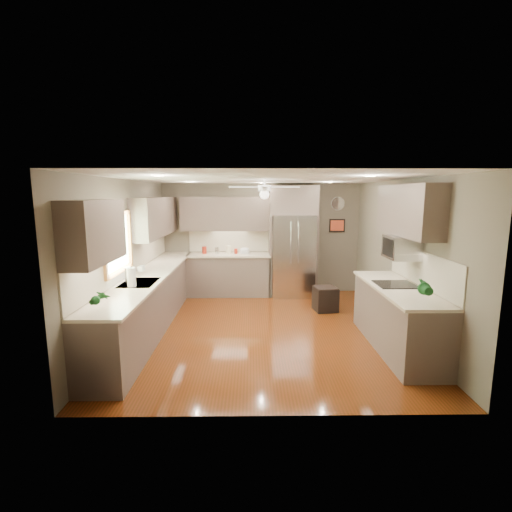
{
  "coord_description": "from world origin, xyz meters",
  "views": [
    {
      "loc": [
        -0.22,
        -6.0,
        2.27
      ],
      "look_at": [
        -0.14,
        0.6,
        1.16
      ],
      "focal_mm": 26.0,
      "sensor_mm": 36.0,
      "label": 1
    }
  ],
  "objects_px": {
    "soap_bottle": "(142,268)",
    "paper_towel": "(131,277)",
    "canister_d": "(236,251)",
    "bowl": "(245,253)",
    "refrigerator": "(293,243)",
    "canister_a": "(204,250)",
    "potted_plant_left": "(100,298)",
    "stool": "(325,299)",
    "potted_plant_right": "(425,288)",
    "canister_c": "(229,250)",
    "microwave": "(402,247)",
    "canister_b": "(217,251)"
  },
  "relations": [
    {
      "from": "bowl",
      "to": "stool",
      "type": "distance_m",
      "value": 2.13
    },
    {
      "from": "canister_a",
      "to": "paper_towel",
      "type": "xyz_separation_m",
      "value": [
        -0.67,
        -3.02,
        0.06
      ]
    },
    {
      "from": "canister_a",
      "to": "paper_towel",
      "type": "relative_size",
      "value": 0.53
    },
    {
      "from": "microwave",
      "to": "paper_towel",
      "type": "distance_m",
      "value": 4.0
    },
    {
      "from": "canister_a",
      "to": "bowl",
      "type": "height_order",
      "value": "canister_a"
    },
    {
      "from": "potted_plant_right",
      "to": "paper_towel",
      "type": "height_order",
      "value": "potted_plant_right"
    },
    {
      "from": "refrigerator",
      "to": "paper_towel",
      "type": "bearing_deg",
      "value": -132.13
    },
    {
      "from": "canister_c",
      "to": "soap_bottle",
      "type": "distance_m",
      "value": 2.51
    },
    {
      "from": "soap_bottle",
      "to": "paper_towel",
      "type": "height_order",
      "value": "paper_towel"
    },
    {
      "from": "potted_plant_right",
      "to": "stool",
      "type": "bearing_deg",
      "value": 105.12
    },
    {
      "from": "canister_a",
      "to": "potted_plant_left",
      "type": "distance_m",
      "value": 4.23
    },
    {
      "from": "potted_plant_left",
      "to": "refrigerator",
      "type": "distance_m",
      "value": 4.87
    },
    {
      "from": "refrigerator",
      "to": "canister_c",
      "type": "bearing_deg",
      "value": 176.32
    },
    {
      "from": "stool",
      "to": "potted_plant_right",
      "type": "bearing_deg",
      "value": -74.88
    },
    {
      "from": "soap_bottle",
      "to": "bowl",
      "type": "relative_size",
      "value": 0.83
    },
    {
      "from": "canister_d",
      "to": "stool",
      "type": "xyz_separation_m",
      "value": [
        1.8,
        -1.21,
        -0.76
      ]
    },
    {
      "from": "canister_a",
      "to": "stool",
      "type": "height_order",
      "value": "canister_a"
    },
    {
      "from": "canister_d",
      "to": "potted_plant_left",
      "type": "relative_size",
      "value": 0.35
    },
    {
      "from": "canister_a",
      "to": "canister_c",
      "type": "xyz_separation_m",
      "value": [
        0.55,
        0.0,
        0.01
      ]
    },
    {
      "from": "potted_plant_right",
      "to": "bowl",
      "type": "height_order",
      "value": "potted_plant_right"
    },
    {
      "from": "microwave",
      "to": "paper_towel",
      "type": "relative_size",
      "value": 1.79
    },
    {
      "from": "canister_c",
      "to": "soap_bottle",
      "type": "relative_size",
      "value": 0.93
    },
    {
      "from": "canister_b",
      "to": "potted_plant_right",
      "type": "relative_size",
      "value": 0.42
    },
    {
      "from": "refrigerator",
      "to": "paper_towel",
      "type": "relative_size",
      "value": 7.95
    },
    {
      "from": "refrigerator",
      "to": "paper_towel",
      "type": "distance_m",
      "value": 3.95
    },
    {
      "from": "potted_plant_left",
      "to": "paper_towel",
      "type": "bearing_deg",
      "value": 90.57
    },
    {
      "from": "paper_towel",
      "to": "canister_b",
      "type": "bearing_deg",
      "value": 72.28
    },
    {
      "from": "soap_bottle",
      "to": "bowl",
      "type": "height_order",
      "value": "soap_bottle"
    },
    {
      "from": "canister_b",
      "to": "stool",
      "type": "xyz_separation_m",
      "value": [
        2.22,
        -1.22,
        -0.77
      ]
    },
    {
      "from": "microwave",
      "to": "potted_plant_right",
      "type": "bearing_deg",
      "value": -95.51
    },
    {
      "from": "canister_a",
      "to": "potted_plant_left",
      "type": "xyz_separation_m",
      "value": [
        -0.66,
        -4.18,
        0.08
      ]
    },
    {
      "from": "bowl",
      "to": "potted_plant_right",
      "type": "bearing_deg",
      "value": -58.7
    },
    {
      "from": "canister_c",
      "to": "paper_towel",
      "type": "distance_m",
      "value": 3.26
    },
    {
      "from": "potted_plant_left",
      "to": "potted_plant_right",
      "type": "height_order",
      "value": "potted_plant_right"
    },
    {
      "from": "bowl",
      "to": "canister_c",
      "type": "bearing_deg",
      "value": 171.52
    },
    {
      "from": "canister_d",
      "to": "stool",
      "type": "height_order",
      "value": "canister_d"
    },
    {
      "from": "bowl",
      "to": "paper_towel",
      "type": "xyz_separation_m",
      "value": [
        -1.58,
        -2.97,
        0.11
      ]
    },
    {
      "from": "soap_bottle",
      "to": "stool",
      "type": "height_order",
      "value": "soap_bottle"
    },
    {
      "from": "soap_bottle",
      "to": "canister_b",
      "type": "bearing_deg",
      "value": 62.87
    },
    {
      "from": "canister_d",
      "to": "soap_bottle",
      "type": "bearing_deg",
      "value": -125.68
    },
    {
      "from": "canister_a",
      "to": "soap_bottle",
      "type": "distance_m",
      "value": 2.26
    },
    {
      "from": "canister_a",
      "to": "paper_towel",
      "type": "bearing_deg",
      "value": -102.53
    },
    {
      "from": "bowl",
      "to": "refrigerator",
      "type": "relative_size",
      "value": 0.09
    },
    {
      "from": "potted_plant_left",
      "to": "microwave",
      "type": "xyz_separation_m",
      "value": [
        3.97,
        1.38,
        0.38
      ]
    },
    {
      "from": "canister_d",
      "to": "paper_towel",
      "type": "bearing_deg",
      "value": -114.82
    },
    {
      "from": "refrigerator",
      "to": "canister_d",
      "type": "bearing_deg",
      "value": 177.47
    },
    {
      "from": "canister_d",
      "to": "paper_towel",
      "type": "relative_size",
      "value": 0.38
    },
    {
      "from": "canister_b",
      "to": "canister_d",
      "type": "distance_m",
      "value": 0.42
    },
    {
      "from": "canister_d",
      "to": "soap_bottle",
      "type": "distance_m",
      "value": 2.57
    },
    {
      "from": "canister_a",
      "to": "canister_b",
      "type": "xyz_separation_m",
      "value": [
        0.29,
        -0.02,
        -0.01
      ]
    }
  ]
}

